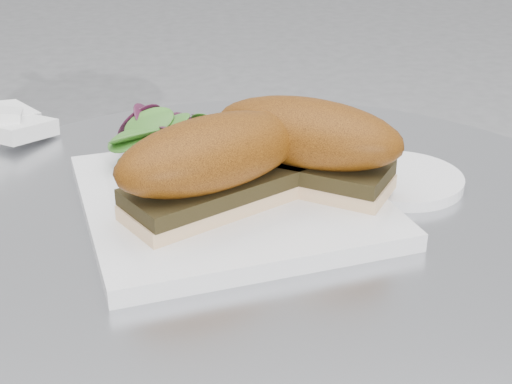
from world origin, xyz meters
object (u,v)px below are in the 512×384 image
at_px(plate, 230,199).
at_px(saucer, 400,179).
at_px(sandwich_left, 213,163).
at_px(sandwich_right, 307,142).

bearing_deg(plate, saucer, 12.10).
distance_m(sandwich_left, sandwich_right, 0.09).
relative_size(plate, sandwich_right, 1.32).
xyz_separation_m(plate, sandwich_left, (-0.01, -0.03, 0.05)).
bearing_deg(sandwich_right, saucer, 46.68).
distance_m(plate, saucer, 0.17).
bearing_deg(saucer, sandwich_left, -159.73).
height_order(sandwich_left, saucer, sandwich_left).
relative_size(plate, saucer, 2.10).
relative_size(sandwich_left, saucer, 1.60).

